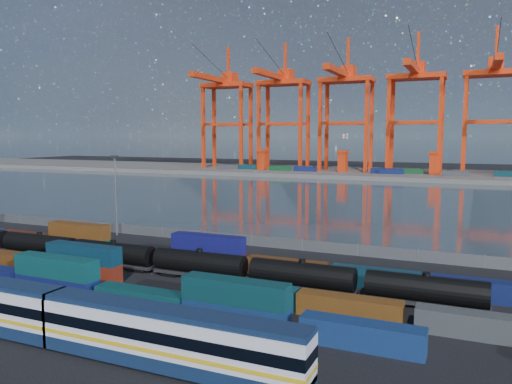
% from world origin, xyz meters
% --- Properties ---
extents(ground, '(700.00, 700.00, 0.00)m').
position_xyz_m(ground, '(0.00, 0.00, 0.00)').
color(ground, black).
rests_on(ground, ground).
extents(harbor_water, '(700.00, 700.00, 0.00)m').
position_xyz_m(harbor_water, '(0.00, 105.00, 0.01)').
color(harbor_water, '#303D46').
rests_on(harbor_water, ground).
extents(far_quay, '(700.00, 70.00, 2.00)m').
position_xyz_m(far_quay, '(0.00, 210.00, 1.00)').
color(far_quay, '#514F4C').
rests_on(far_quay, ground).
extents(distant_mountains, '(2470.00, 1100.00, 520.00)m').
position_xyz_m(distant_mountains, '(63.02, 1600.00, 220.29)').
color(distant_mountains, '#1E2630').
rests_on(distant_mountains, ground).
extents(container_row_south, '(127.52, 2.46, 5.25)m').
position_xyz_m(container_row_south, '(-13.61, -9.32, 2.12)').
color(container_row_south, '#44484A').
rests_on(container_row_south, ground).
extents(container_row_mid, '(141.35, 2.42, 5.15)m').
position_xyz_m(container_row_mid, '(10.27, -2.06, 1.76)').
color(container_row_mid, '#404446').
rests_on(container_row_mid, ground).
extents(container_row_north, '(141.22, 2.45, 5.23)m').
position_xyz_m(container_row_north, '(-0.89, 10.85, 1.74)').
color(container_row_north, '#0F134F').
rests_on(container_row_north, ground).
extents(tanker_string, '(123.09, 3.13, 4.49)m').
position_xyz_m(tanker_string, '(-21.13, 4.86, 2.25)').
color(tanker_string, black).
rests_on(tanker_string, ground).
extents(waterfront_fence, '(160.12, 0.12, 2.20)m').
position_xyz_m(waterfront_fence, '(-0.00, 28.00, 1.00)').
color(waterfront_fence, '#595B5E').
rests_on(waterfront_fence, ground).
extents(yard_light_mast, '(1.60, 0.40, 16.60)m').
position_xyz_m(yard_light_mast, '(-30.00, 26.00, 9.30)').
color(yard_light_mast, slate).
rests_on(yard_light_mast, ground).
extents(gantry_cranes, '(202.54, 52.88, 71.60)m').
position_xyz_m(gantry_cranes, '(-7.50, 203.10, 43.89)').
color(gantry_cranes, '#F03810').
rests_on(gantry_cranes, ground).
extents(quay_containers, '(172.58, 10.99, 2.60)m').
position_xyz_m(quay_containers, '(-11.00, 195.46, 3.30)').
color(quay_containers, navy).
rests_on(quay_containers, far_quay).
extents(straddle_carriers, '(140.00, 7.00, 11.10)m').
position_xyz_m(straddle_carriers, '(-2.50, 200.00, 7.82)').
color(straddle_carriers, '#F03810').
rests_on(straddle_carriers, far_quay).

